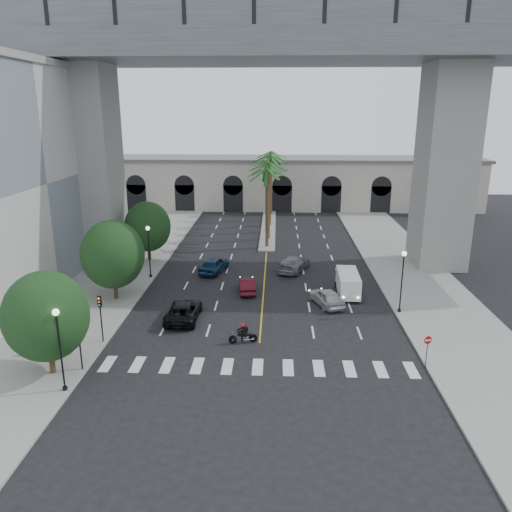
# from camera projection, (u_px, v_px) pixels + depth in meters

# --- Properties ---
(ground) EXTENTS (140.00, 140.00, 0.00)m
(ground) POSITION_uv_depth(u_px,v_px,m) (259.00, 356.00, 34.18)
(ground) COLOR black
(ground) RESTS_ON ground
(sidewalk_left) EXTENTS (8.00, 100.00, 0.15)m
(sidewalk_left) POSITION_uv_depth(u_px,v_px,m) (112.00, 280.00, 49.13)
(sidewalk_left) COLOR gray
(sidewalk_left) RESTS_ON ground
(sidewalk_right) EXTENTS (8.00, 100.00, 0.15)m
(sidewalk_right) POSITION_uv_depth(u_px,v_px,m) (420.00, 285.00, 47.94)
(sidewalk_right) COLOR gray
(sidewalk_right) RESTS_ON ground
(median) EXTENTS (2.00, 24.00, 0.20)m
(median) POSITION_uv_depth(u_px,v_px,m) (268.00, 228.00, 70.58)
(median) COLOR gray
(median) RESTS_ON ground
(pier_building) EXTENTS (71.00, 10.50, 8.50)m
(pier_building) POSITION_uv_depth(u_px,v_px,m) (270.00, 182.00, 85.70)
(pier_building) COLOR silver
(pier_building) RESTS_ON ground
(bridge) EXTENTS (75.00, 13.00, 26.00)m
(bridge) POSITION_uv_depth(u_px,v_px,m) (301.00, 86.00, 49.91)
(bridge) COLOR gray
(bridge) RESTS_ON ground
(palm_a) EXTENTS (3.20, 3.20, 10.30)m
(palm_a) POSITION_uv_depth(u_px,v_px,m) (267.00, 173.00, 58.46)
(palm_a) COLOR #47331E
(palm_a) RESTS_ON ground
(palm_b) EXTENTS (3.20, 3.20, 10.60)m
(palm_b) POSITION_uv_depth(u_px,v_px,m) (269.00, 167.00, 62.21)
(palm_b) COLOR #47331E
(palm_b) RESTS_ON ground
(palm_c) EXTENTS (3.20, 3.20, 10.10)m
(palm_c) POSITION_uv_depth(u_px,v_px,m) (267.00, 167.00, 66.18)
(palm_c) COLOR #47331E
(palm_c) RESTS_ON ground
(palm_d) EXTENTS (3.20, 3.20, 10.90)m
(palm_d) POSITION_uv_depth(u_px,v_px,m) (270.00, 159.00, 69.80)
(palm_d) COLOR #47331E
(palm_d) RESTS_ON ground
(palm_e) EXTENTS (3.20, 3.20, 10.40)m
(palm_e) POSITION_uv_depth(u_px,v_px,m) (269.00, 159.00, 73.77)
(palm_e) COLOR #47331E
(palm_e) RESTS_ON ground
(palm_f) EXTENTS (3.20, 3.20, 10.70)m
(palm_f) POSITION_uv_depth(u_px,v_px,m) (271.00, 155.00, 77.52)
(palm_f) COLOR #47331E
(palm_f) RESTS_ON ground
(street_tree_near) EXTENTS (5.20, 5.20, 6.89)m
(street_tree_near) POSITION_uv_depth(u_px,v_px,m) (46.00, 316.00, 30.69)
(street_tree_near) COLOR #382616
(street_tree_near) RESTS_ON ground
(street_tree_mid) EXTENTS (5.44, 5.44, 7.21)m
(street_tree_mid) POSITION_uv_depth(u_px,v_px,m) (113.00, 254.00, 43.10)
(street_tree_mid) COLOR #382616
(street_tree_mid) RESTS_ON ground
(street_tree_far) EXTENTS (5.04, 5.04, 6.68)m
(street_tree_far) POSITION_uv_depth(u_px,v_px,m) (148.00, 227.00, 54.69)
(street_tree_far) COLOR #382616
(street_tree_far) RESTS_ON ground
(lamp_post_left_near) EXTENTS (0.40, 0.40, 5.35)m
(lamp_post_left_near) POSITION_uv_depth(u_px,v_px,m) (59.00, 343.00, 28.93)
(lamp_post_left_near) COLOR black
(lamp_post_left_near) RESTS_ON ground
(lamp_post_left_far) EXTENTS (0.40, 0.40, 5.35)m
(lamp_post_left_far) POSITION_uv_depth(u_px,v_px,m) (149.00, 247.00, 49.06)
(lamp_post_left_far) COLOR black
(lamp_post_left_far) RESTS_ON ground
(lamp_post_right) EXTENTS (0.40, 0.40, 5.35)m
(lamp_post_right) POSITION_uv_depth(u_px,v_px,m) (402.00, 276.00, 40.49)
(lamp_post_right) COLOR black
(lamp_post_right) RESTS_ON ground
(traffic_signal_near) EXTENTS (0.25, 0.18, 3.65)m
(traffic_signal_near) POSITION_uv_depth(u_px,v_px,m) (79.00, 336.00, 31.53)
(traffic_signal_near) COLOR black
(traffic_signal_near) RESTS_ON ground
(traffic_signal_far) EXTENTS (0.25, 0.18, 3.65)m
(traffic_signal_far) POSITION_uv_depth(u_px,v_px,m) (100.00, 311.00, 35.36)
(traffic_signal_far) COLOR black
(traffic_signal_far) RESTS_ON ground
(motorcycle_rider) EXTENTS (2.09, 0.65, 1.52)m
(motorcycle_rider) POSITION_uv_depth(u_px,v_px,m) (244.00, 334.00, 35.95)
(motorcycle_rider) COLOR black
(motorcycle_rider) RESTS_ON ground
(car_a) EXTENTS (3.21, 4.70, 1.49)m
(car_a) POSITION_uv_depth(u_px,v_px,m) (326.00, 297.00, 42.91)
(car_a) COLOR #B4B5B9
(car_a) RESTS_ON ground
(car_b) EXTENTS (1.84, 4.24, 1.35)m
(car_b) POSITION_uv_depth(u_px,v_px,m) (247.00, 285.00, 46.06)
(car_b) COLOR #420D15
(car_b) RESTS_ON ground
(car_c) EXTENTS (2.48, 5.28, 1.46)m
(car_c) POSITION_uv_depth(u_px,v_px,m) (184.00, 311.00, 39.98)
(car_c) COLOR black
(car_c) RESTS_ON ground
(car_d) EXTENTS (3.98, 5.89, 1.58)m
(car_d) POSITION_uv_depth(u_px,v_px,m) (293.00, 263.00, 52.19)
(car_d) COLOR slate
(car_d) RESTS_ON ground
(car_e) EXTENTS (3.12, 5.14, 1.64)m
(car_e) POSITION_uv_depth(u_px,v_px,m) (214.00, 265.00, 51.58)
(car_e) COLOR navy
(car_e) RESTS_ON ground
(cargo_van) EXTENTS (2.08, 4.93, 2.08)m
(cargo_van) POSITION_uv_depth(u_px,v_px,m) (348.00, 283.00, 45.18)
(cargo_van) COLOR white
(cargo_van) RESTS_ON ground
(pedestrian_a) EXTENTS (0.73, 0.51, 1.89)m
(pedestrian_a) POSITION_uv_depth(u_px,v_px,m) (49.00, 341.00, 33.97)
(pedestrian_a) COLOR black
(pedestrian_a) RESTS_ON sidewalk_left
(pedestrian_b) EXTENTS (0.78, 0.61, 1.59)m
(pedestrian_b) POSITION_uv_depth(u_px,v_px,m) (64.00, 296.00, 42.57)
(pedestrian_b) COLOR black
(pedestrian_b) RESTS_ON sidewalk_left
(do_not_enter_sign) EXTENTS (0.54, 0.20, 2.30)m
(do_not_enter_sign) POSITION_uv_depth(u_px,v_px,m) (428.00, 345.00, 32.12)
(do_not_enter_sign) COLOR black
(do_not_enter_sign) RESTS_ON ground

